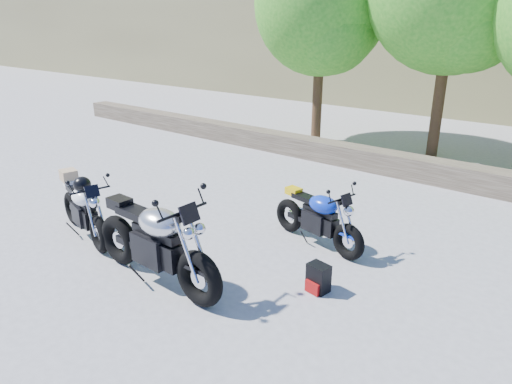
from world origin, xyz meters
TOP-DOWN VIEW (x-y plane):
  - ground at (0.00, 0.00)m, footprint 90.00×90.00m
  - stone_wall at (0.00, 5.50)m, footprint 22.00×0.55m
  - tree_decid_left at (-2.39, 7.14)m, footprint 3.67×3.67m
  - silver_bike at (0.10, -0.96)m, footprint 2.38×0.75m
  - white_bike at (-1.91, -0.77)m, footprint 1.88×0.71m
  - blue_bike at (1.16, 1.33)m, footprint 1.80×0.64m
  - backpack at (1.87, 0.20)m, footprint 0.31×0.27m

SIDE VIEW (x-z plane):
  - ground at x=0.00m, z-range 0.00..0.00m
  - backpack at x=1.87m, z-range -0.01..0.37m
  - stone_wall at x=0.00m, z-range 0.00..0.50m
  - blue_bike at x=1.16m, z-range -0.01..0.90m
  - white_bike at x=-1.91m, z-range -0.01..1.04m
  - silver_bike at x=0.10m, z-range -0.02..1.18m
  - tree_decid_left at x=-2.39m, z-range 0.83..6.44m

